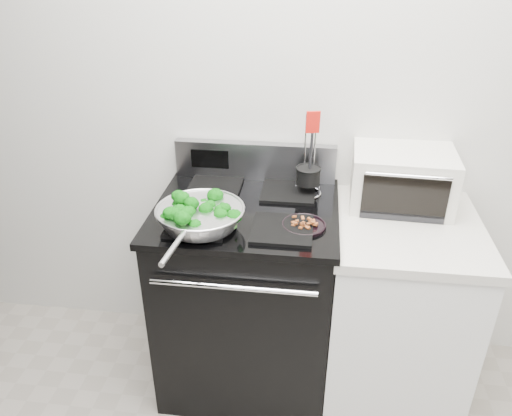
% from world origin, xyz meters
% --- Properties ---
extents(back_wall, '(4.00, 0.02, 2.70)m').
position_xyz_m(back_wall, '(0.00, 1.75, 1.35)').
color(back_wall, silver).
rests_on(back_wall, ground).
extents(gas_range, '(0.79, 0.69, 1.13)m').
position_xyz_m(gas_range, '(-0.30, 1.41, 0.49)').
color(gas_range, black).
rests_on(gas_range, floor).
extents(counter, '(0.62, 0.68, 0.92)m').
position_xyz_m(counter, '(0.39, 1.41, 0.46)').
color(counter, white).
rests_on(counter, floor).
extents(skillet, '(0.36, 0.56, 0.08)m').
position_xyz_m(skillet, '(-0.45, 1.22, 1.00)').
color(skillet, silver).
rests_on(skillet, gas_range).
extents(broccoli_pile, '(0.28, 0.28, 0.10)m').
position_xyz_m(broccoli_pile, '(-0.45, 1.23, 1.02)').
color(broccoli_pile, '#043307').
rests_on(broccoli_pile, skillet).
extents(bacon_plate, '(0.18, 0.18, 0.04)m').
position_xyz_m(bacon_plate, '(-0.05, 1.28, 0.97)').
color(bacon_plate, black).
rests_on(bacon_plate, gas_range).
extents(utensil_holder, '(0.13, 0.13, 0.39)m').
position_xyz_m(utensil_holder, '(-0.04, 1.58, 1.02)').
color(utensil_holder, silver).
rests_on(utensil_holder, gas_range).
extents(toaster_oven, '(0.45, 0.35, 0.25)m').
position_xyz_m(toaster_oven, '(0.36, 1.60, 1.04)').
color(toaster_oven, silver).
rests_on(toaster_oven, counter).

